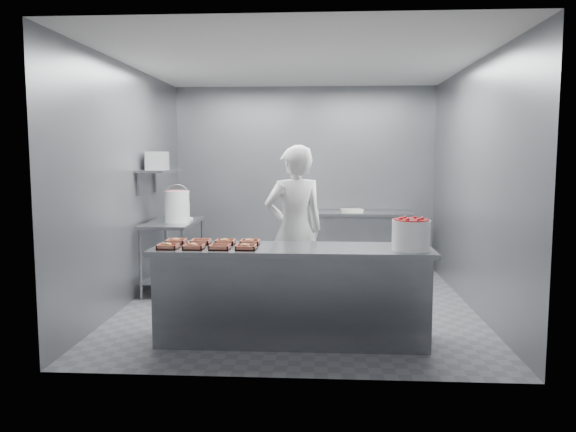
% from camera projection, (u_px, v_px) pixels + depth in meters
% --- Properties ---
extents(floor, '(4.50, 4.50, 0.00)m').
position_uv_depth(floor, '(298.00, 303.00, 6.67)').
color(floor, '#4C4C51').
rests_on(floor, ground).
extents(ceiling, '(4.50, 4.50, 0.00)m').
position_uv_depth(ceiling, '(298.00, 62.00, 6.36)').
color(ceiling, white).
rests_on(ceiling, wall_back).
extents(wall_back, '(4.00, 0.04, 2.80)m').
position_uv_depth(wall_back, '(304.00, 178.00, 8.75)').
color(wall_back, slate).
rests_on(wall_back, ground).
extents(wall_left, '(0.04, 4.50, 2.80)m').
position_uv_depth(wall_left, '(129.00, 185.00, 6.64)').
color(wall_left, slate).
rests_on(wall_left, ground).
extents(wall_right, '(0.04, 4.50, 2.80)m').
position_uv_depth(wall_right, '(473.00, 186.00, 6.40)').
color(wall_right, slate).
rests_on(wall_right, ground).
extents(service_counter, '(2.60, 0.70, 0.90)m').
position_uv_depth(service_counter, '(292.00, 294.00, 5.28)').
color(service_counter, slate).
rests_on(service_counter, ground).
extents(prep_table, '(0.60, 1.20, 0.90)m').
position_uv_depth(prep_table, '(173.00, 245.00, 7.30)').
color(prep_table, slate).
rests_on(prep_table, ground).
extents(back_counter, '(1.50, 0.60, 0.90)m').
position_uv_depth(back_counter, '(363.00, 242.00, 8.45)').
color(back_counter, slate).
rests_on(back_counter, ground).
extents(wall_shelf, '(0.35, 0.90, 0.03)m').
position_uv_depth(wall_shelf, '(159.00, 171.00, 7.20)').
color(wall_shelf, slate).
rests_on(wall_shelf, wall_left).
extents(tray_0, '(0.19, 0.18, 0.06)m').
position_uv_depth(tray_0, '(168.00, 246.00, 5.15)').
color(tray_0, tan).
rests_on(tray_0, service_counter).
extents(tray_1, '(0.19, 0.18, 0.06)m').
position_uv_depth(tray_1, '(194.00, 246.00, 5.13)').
color(tray_1, tan).
rests_on(tray_1, service_counter).
extents(tray_2, '(0.19, 0.18, 0.04)m').
position_uv_depth(tray_2, '(220.00, 247.00, 5.12)').
color(tray_2, tan).
rests_on(tray_2, service_counter).
extents(tray_3, '(0.19, 0.18, 0.06)m').
position_uv_depth(tray_3, '(246.00, 247.00, 5.11)').
color(tray_3, tan).
rests_on(tray_3, service_counter).
extents(tray_4, '(0.19, 0.18, 0.06)m').
position_uv_depth(tray_4, '(176.00, 241.00, 5.44)').
color(tray_4, tan).
rests_on(tray_4, service_counter).
extents(tray_5, '(0.19, 0.18, 0.04)m').
position_uv_depth(tray_5, '(201.00, 242.00, 5.43)').
color(tray_5, tan).
rests_on(tray_5, service_counter).
extents(tray_6, '(0.19, 0.18, 0.06)m').
position_uv_depth(tray_6, '(225.00, 241.00, 5.41)').
color(tray_6, tan).
rests_on(tray_6, service_counter).
extents(tray_7, '(0.19, 0.18, 0.06)m').
position_uv_depth(tray_7, '(250.00, 242.00, 5.40)').
color(tray_7, tan).
rests_on(tray_7, service_counter).
extents(worker, '(0.80, 0.67, 1.86)m').
position_uv_depth(worker, '(295.00, 230.00, 6.18)').
color(worker, white).
rests_on(worker, ground).
extents(strawberry_tub, '(0.34, 0.34, 0.28)m').
position_uv_depth(strawberry_tub, '(411.00, 234.00, 5.04)').
color(strawberry_tub, white).
rests_on(strawberry_tub, service_counter).
extents(glaze_bucket, '(0.33, 0.32, 0.49)m').
position_uv_depth(glaze_bucket, '(177.00, 206.00, 7.13)').
color(glaze_bucket, white).
rests_on(glaze_bucket, prep_table).
extents(bucket_lid, '(0.35, 0.35, 0.02)m').
position_uv_depth(bucket_lid, '(182.00, 219.00, 7.43)').
color(bucket_lid, white).
rests_on(bucket_lid, prep_table).
extents(rag, '(0.16, 0.14, 0.02)m').
position_uv_depth(rag, '(178.00, 217.00, 7.70)').
color(rag, '#CCB28C').
rests_on(rag, prep_table).
extents(appliance, '(0.32, 0.35, 0.23)m').
position_uv_depth(appliance, '(157.00, 161.00, 7.14)').
color(appliance, gray).
rests_on(appliance, wall_shelf).
extents(paper_stack, '(0.33, 0.27, 0.05)m').
position_uv_depth(paper_stack, '(352.00, 210.00, 8.41)').
color(paper_stack, silver).
rests_on(paper_stack, back_counter).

